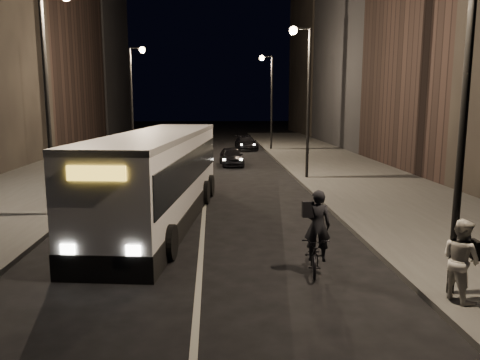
{
  "coord_description": "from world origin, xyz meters",
  "views": [
    {
      "loc": [
        0.37,
        -13.52,
        4.36
      ],
      "look_at": [
        1.36,
        3.36,
        1.5
      ],
      "focal_mm": 35.0,
      "sensor_mm": 36.0,
      "label": 1
    }
  ],
  "objects": [
    {
      "name": "streetlight_right_mid",
      "position": [
        5.33,
        12.0,
        5.36
      ],
      "size": [
        1.2,
        0.44,
        8.12
      ],
      "color": "black",
      "rests_on": "sidewalk_right"
    },
    {
      "name": "building_row_left",
      "position": [
        -16.0,
        28.5,
        11.0
      ],
      "size": [
        8.0,
        61.0,
        22.0
      ],
      "primitive_type": "cube",
      "color": "black",
      "rests_on": "ground"
    },
    {
      "name": "car_mid",
      "position": [
        -3.17,
        24.98,
        0.77
      ],
      "size": [
        2.14,
        4.83,
        1.54
      ],
      "primitive_type": "imported",
      "rotation": [
        0.0,
        0.0,
        3.25
      ],
      "color": "#2F3032",
      "rests_on": "ground"
    },
    {
      "name": "streetlight_right_near",
      "position": [
        5.33,
        -4.0,
        5.36
      ],
      "size": [
        1.2,
        0.44,
        8.12
      ],
      "color": "black",
      "rests_on": "sidewalk_right"
    },
    {
      "name": "cyclist_on_bicycle",
      "position": [
        2.97,
        -2.16,
        0.73
      ],
      "size": [
        1.01,
        1.99,
        2.19
      ],
      "rotation": [
        0.0,
        0.0,
        -0.19
      ],
      "color": "black",
      "rests_on": "ground"
    },
    {
      "name": "car_far",
      "position": [
        3.4,
        28.66,
        0.61
      ],
      "size": [
        2.07,
        4.33,
        1.22
      ],
      "primitive_type": "imported",
      "rotation": [
        0.0,
        0.0,
        0.09
      ],
      "color": "black",
      "rests_on": "ground"
    },
    {
      "name": "sidewalk_right",
      "position": [
        8.5,
        14.0,
        0.08
      ],
      "size": [
        7.0,
        70.0,
        0.16
      ],
      "primitive_type": "cube",
      "color": "#3D3D3A",
      "rests_on": "ground"
    },
    {
      "name": "pedestrian_woman",
      "position": [
        5.6,
        -4.34,
        1.04
      ],
      "size": [
        0.91,
        1.03,
        1.77
      ],
      "primitive_type": "imported",
      "rotation": [
        0.0,
        0.0,
        1.89
      ],
      "color": "beige",
      "rests_on": "sidewalk_right"
    },
    {
      "name": "streetlight_right_far",
      "position": [
        5.33,
        28.0,
        5.36
      ],
      "size": [
        1.2,
        0.44,
        8.12
      ],
      "color": "black",
      "rests_on": "sidewalk_right"
    },
    {
      "name": "streetlight_left_near",
      "position": [
        -5.33,
        4.0,
        5.36
      ],
      "size": [
        1.2,
        0.44,
        8.12
      ],
      "color": "black",
      "rests_on": "sidewalk_left"
    },
    {
      "name": "ground",
      "position": [
        0.0,
        0.0,
        0.0
      ],
      "size": [
        180.0,
        180.0,
        0.0
      ],
      "primitive_type": "plane",
      "color": "black",
      "rests_on": "ground"
    },
    {
      "name": "building_row_right",
      "position": [
        16.0,
        27.5,
        10.5
      ],
      "size": [
        8.0,
        61.0,
        21.0
      ],
      "primitive_type": "cube",
      "color": "black",
      "rests_on": "ground"
    },
    {
      "name": "sidewalk_left",
      "position": [
        -8.5,
        14.0,
        0.08
      ],
      "size": [
        7.0,
        70.0,
        0.16
      ],
      "primitive_type": "cube",
      "color": "#3D3D3A",
      "rests_on": "ground"
    },
    {
      "name": "car_near",
      "position": [
        1.64,
        18.31,
        0.62
      ],
      "size": [
        1.72,
        3.74,
        1.24
      ],
      "primitive_type": "imported",
      "rotation": [
        0.0,
        0.0,
        0.07
      ],
      "color": "black",
      "rests_on": "ground"
    },
    {
      "name": "city_bus",
      "position": [
        -1.6,
        3.36,
        1.77
      ],
      "size": [
        3.99,
        12.24,
        3.25
      ],
      "rotation": [
        0.0,
        0.0,
        -0.12
      ],
      "color": "white",
      "rests_on": "ground"
    },
    {
      "name": "streetlight_left_far",
      "position": [
        -5.33,
        22.0,
        5.36
      ],
      "size": [
        1.2,
        0.44,
        8.12
      ],
      "color": "black",
      "rests_on": "sidewalk_left"
    }
  ]
}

